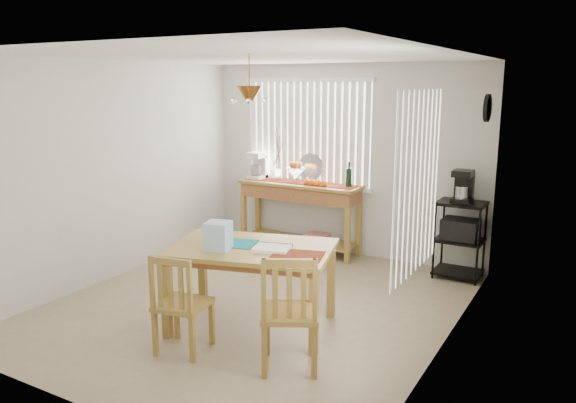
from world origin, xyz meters
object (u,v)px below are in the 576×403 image
Objects in this scene: dining_table at (252,256)px; chair_right at (290,313)px; wire_cart at (460,232)px; cart_items at (463,187)px; sideboard at (300,200)px; chair_left at (181,304)px.

dining_table is 1.71× the size of chair_right.
cart_items reaches higher than wire_cart.
chair_right is at bearing -63.01° from sideboard.
wire_cart is at bearing 77.24° from chair_right.
chair_right reaches higher than dining_table.
cart_items reaches higher than chair_right.
sideboard is at bearing 116.99° from chair_right.
sideboard reaches higher than wire_cart.
chair_right is at bearing -102.72° from cart_items.
sideboard is 3.26m from chair_left.
chair_left is at bearing -167.71° from chair_right.
wire_cart is 3.07m from chair_right.
cart_items is at bearing 0.34° from sideboard.
dining_table is at bearing 71.68° from chair_left.
dining_table is (-1.40, -2.45, 0.16)m from wire_cart.
chair_right is (0.72, -0.54, -0.23)m from dining_table.
wire_cart is 0.93× the size of chair_right.
dining_table is at bearing 143.16° from chair_right.
cart_items is 3.68m from chair_left.
sideboard is 1.85× the size of wire_cart.
cart_items is 0.38× the size of chair_right.
wire_cart is at bearing 60.21° from dining_table.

